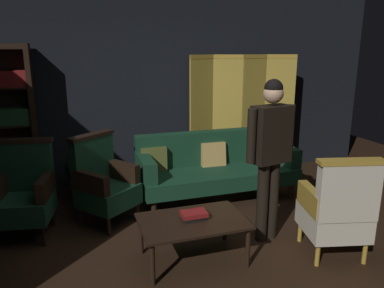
% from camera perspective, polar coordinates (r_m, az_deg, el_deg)
% --- Properties ---
extents(ground_plane, '(10.00, 10.00, 0.00)m').
position_cam_1_polar(ground_plane, '(3.81, 3.92, -16.95)').
color(ground_plane, black).
extents(back_wall, '(7.20, 0.10, 2.80)m').
position_cam_1_polar(back_wall, '(5.62, -5.30, 8.47)').
color(back_wall, black).
rests_on(back_wall, ground_plane).
extents(folding_screen, '(1.70, 0.35, 1.90)m').
position_cam_1_polar(folding_screen, '(5.85, 7.51, 4.55)').
color(folding_screen, '#B29338').
rests_on(folding_screen, ground_plane).
extents(velvet_couch, '(2.12, 0.78, 0.88)m').
position_cam_1_polar(velvet_couch, '(5.04, 3.64, -3.21)').
color(velvet_couch, black).
rests_on(velvet_couch, ground_plane).
extents(coffee_table, '(1.00, 0.64, 0.42)m').
position_cam_1_polar(coffee_table, '(3.57, 0.11, -12.29)').
color(coffee_table, black).
rests_on(coffee_table, ground_plane).
extents(armchair_gilt_accent, '(0.70, 0.70, 1.04)m').
position_cam_1_polar(armchair_gilt_accent, '(3.86, 21.50, -9.37)').
color(armchair_gilt_accent, '#B78E33').
rests_on(armchair_gilt_accent, ground_plane).
extents(armchair_wing_left, '(0.67, 0.67, 1.04)m').
position_cam_1_polar(armchair_wing_left, '(4.39, -24.43, -6.77)').
color(armchair_wing_left, black).
rests_on(armchair_wing_left, ground_plane).
extents(armchair_wing_right, '(0.81, 0.81, 1.04)m').
position_cam_1_polar(armchair_wing_right, '(4.41, -13.50, -5.72)').
color(armchair_wing_right, black).
rests_on(armchair_wing_right, ground_plane).
extents(standing_figure, '(0.58, 0.28, 1.70)m').
position_cam_1_polar(standing_figure, '(3.83, 12.00, -0.34)').
color(standing_figure, black).
rests_on(standing_figure, ground_plane).
extents(potted_plant, '(0.46, 0.46, 0.75)m').
position_cam_1_polar(potted_plant, '(5.10, -16.41, -3.88)').
color(potted_plant, brown).
rests_on(potted_plant, ground_plane).
extents(book_black_cloth, '(0.22, 0.15, 0.03)m').
position_cam_1_polar(book_black_cloth, '(3.56, 0.30, -11.27)').
color(book_black_cloth, black).
rests_on(book_black_cloth, coffee_table).
extents(book_red_leather, '(0.24, 0.16, 0.04)m').
position_cam_1_polar(book_red_leather, '(3.55, 0.30, -10.72)').
color(book_red_leather, maroon).
rests_on(book_red_leather, book_black_cloth).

